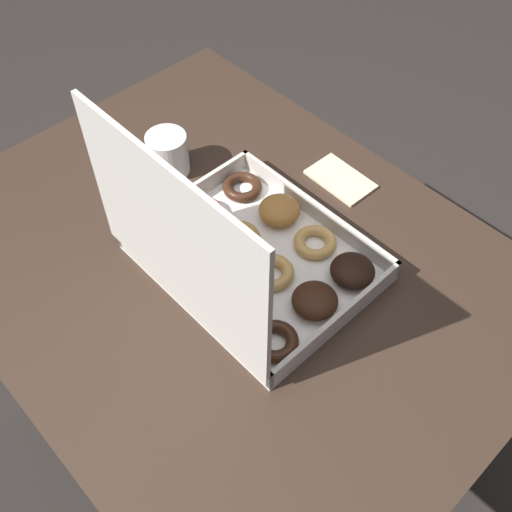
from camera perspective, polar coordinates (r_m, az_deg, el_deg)
name	(u,v)px	position (r m, az deg, el deg)	size (l,w,h in m)	color
ground_plane	(237,431)	(1.69, -1.86, -16.28)	(8.00, 8.00, 0.00)	#2D2826
dining_table	(228,297)	(1.13, -2.69, -3.95)	(1.02, 0.79, 0.76)	#38281E
donut_box	(242,252)	(0.97, -1.39, 0.36)	(0.38, 0.31, 0.33)	white
coffee_mug	(168,153)	(1.16, -8.40, 9.67)	(0.08, 0.08, 0.08)	white
paper_napkin	(341,179)	(1.17, 8.05, 7.25)	(0.13, 0.08, 0.01)	beige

